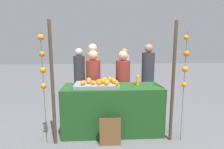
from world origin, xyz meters
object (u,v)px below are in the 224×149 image
Objects in this scene: chalkboard_sign at (110,132)px; vendor_right at (123,89)px; stall_counter at (112,109)px; orange_0 at (108,81)px; orange_1 at (99,83)px; juice_bottle at (138,81)px; vendor_left at (93,89)px.

chalkboard_sign is 0.33× the size of vendor_right.
vendor_right reaches higher than stall_counter.
orange_0 is (-0.09, 0.00, 0.56)m from stall_counter.
chalkboard_sign is (0.18, -0.37, -0.78)m from orange_1.
juice_bottle is at bearing 14.63° from orange_1.
chalkboard_sign is (-0.07, -0.52, -0.22)m from stall_counter.
orange_1 is 0.88m from chalkboard_sign.
vendor_right is (0.26, 0.55, 0.27)m from stall_counter.
juice_bottle is 0.13× the size of vendor_left.
chalkboard_sign is at bearing -63.37° from orange_1.
chalkboard_sign is 0.32× the size of vendor_left.
juice_bottle reaches higher than stall_counter.
vendor_left is 0.65m from vendor_right.
orange_1 is 0.93m from vendor_right.
orange_0 is 0.97× the size of orange_1.
vendor_left reaches higher than orange_0.
vendor_right is (0.33, 1.08, 0.49)m from chalkboard_sign.
stall_counter is 0.67m from vendor_right.
orange_0 is 0.36× the size of juice_bottle.
juice_bottle is at bearing -31.61° from vendor_left.
stall_counter is 9.27× the size of juice_bottle.
vendor_right is at bearing 57.01° from orange_0.
orange_0 is 0.71m from vendor_right.
stall_counter is at bearing 82.28° from chalkboard_sign.
vendor_left is at bearing 177.78° from vendor_right.
juice_bottle is at bearing 44.95° from chalkboard_sign.
vendor_right reaches higher than orange_1.
juice_bottle is 0.40× the size of chalkboard_sign.
vendor_right is at bearing 53.86° from orange_1.
orange_1 is (-0.16, -0.16, 0.00)m from orange_0.
juice_bottle is (0.75, 0.19, -0.00)m from orange_1.
vendor_right is at bearing -2.22° from vendor_left.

